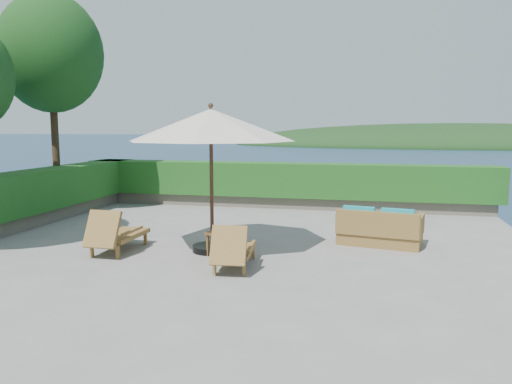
% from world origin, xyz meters
% --- Properties ---
extents(ground, '(12.00, 12.00, 0.00)m').
position_xyz_m(ground, '(0.00, 0.00, 0.00)').
color(ground, gray).
rests_on(ground, ground).
extents(foundation, '(12.00, 12.00, 3.00)m').
position_xyz_m(foundation, '(0.00, 0.00, -1.55)').
color(foundation, '#564F44').
rests_on(foundation, ocean).
extents(offshore_island, '(126.00, 57.60, 12.60)m').
position_xyz_m(offshore_island, '(25.00, 140.00, -3.00)').
color(offshore_island, black).
rests_on(offshore_island, ocean).
extents(planter_wall_far, '(12.00, 0.60, 0.36)m').
position_xyz_m(planter_wall_far, '(0.00, 5.60, 0.18)').
color(planter_wall_far, '#6A6555').
rests_on(planter_wall_far, ground).
extents(hedge_far, '(12.40, 0.90, 1.00)m').
position_xyz_m(hedge_far, '(0.00, 5.60, 0.85)').
color(hedge_far, '#154012').
rests_on(hedge_far, planter_wall_far).
extents(tree_far, '(2.80, 2.80, 6.03)m').
position_xyz_m(tree_far, '(-6.00, 3.20, 4.40)').
color(tree_far, '#3C2817').
rests_on(tree_far, ground).
extents(patio_umbrella, '(3.61, 3.61, 2.89)m').
position_xyz_m(patio_umbrella, '(-0.40, 0.02, 2.44)').
color(patio_umbrella, black).
rests_on(patio_umbrella, ground).
extents(lounge_left, '(0.72, 1.55, 0.89)m').
position_xyz_m(lounge_left, '(-2.21, -0.48, 0.37)').
color(lounge_left, olive).
rests_on(lounge_left, ground).
extents(lounge_right, '(0.73, 1.49, 0.83)m').
position_xyz_m(lounge_right, '(0.33, -1.05, 0.35)').
color(lounge_right, olive).
rests_on(lounge_right, ground).
extents(side_table, '(0.58, 0.58, 0.46)m').
position_xyz_m(side_table, '(-0.15, -0.27, 0.38)').
color(side_table, brown).
rests_on(side_table, ground).
extents(wicker_loveseat, '(1.81, 1.15, 0.82)m').
position_xyz_m(wicker_loveseat, '(2.81, 1.28, 0.32)').
color(wicker_loveseat, olive).
rests_on(wicker_loveseat, ground).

